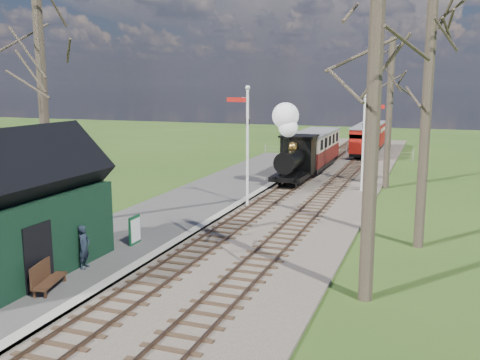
% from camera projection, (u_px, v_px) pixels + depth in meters
% --- Properties ---
extents(ground, '(140.00, 140.00, 0.00)m').
position_uv_depth(ground, '(50.00, 357.00, 12.49)').
color(ground, '#2A4916').
rests_on(ground, ground).
extents(distant_hills, '(114.40, 48.00, 22.02)m').
position_uv_depth(distant_hills, '(376.00, 247.00, 74.40)').
color(distant_hills, '#385B23').
rests_on(distant_hills, ground).
extents(ballast_bed, '(8.00, 60.00, 0.10)m').
position_uv_depth(ballast_bed, '(311.00, 188.00, 32.37)').
color(ballast_bed, brown).
rests_on(ballast_bed, ground).
extents(track_near, '(1.60, 60.00, 0.15)m').
position_uv_depth(track_near, '(290.00, 186.00, 32.80)').
color(track_near, brown).
rests_on(track_near, ground).
extents(track_far, '(1.60, 60.00, 0.15)m').
position_uv_depth(track_far, '(333.00, 189.00, 31.92)').
color(track_far, brown).
rests_on(track_far, ground).
extents(platform, '(5.00, 44.00, 0.20)m').
position_uv_depth(platform, '(181.00, 210.00, 26.59)').
color(platform, '#474442').
rests_on(platform, ground).
extents(coping_strip, '(0.40, 44.00, 0.21)m').
position_uv_depth(coping_strip, '(224.00, 214.00, 25.81)').
color(coping_strip, '#B2AD9E').
rests_on(coping_strip, ground).
extents(station_shed, '(3.25, 6.30, 4.78)m').
position_uv_depth(station_shed, '(20.00, 211.00, 17.23)').
color(station_shed, black).
rests_on(station_shed, platform).
extents(semaphore_near, '(1.22, 0.24, 6.22)m').
position_uv_depth(semaphore_near, '(246.00, 137.00, 26.89)').
color(semaphore_near, silver).
rests_on(semaphore_near, ground).
extents(semaphore_far, '(1.22, 0.24, 5.72)m').
position_uv_depth(semaphore_far, '(365.00, 135.00, 30.74)').
color(semaphore_far, silver).
rests_on(semaphore_far, ground).
extents(bare_trees, '(15.51, 22.39, 12.00)m').
position_uv_depth(bare_trees, '(247.00, 113.00, 20.44)').
color(bare_trees, '#382D23').
rests_on(bare_trees, ground).
extents(fence_line, '(12.60, 0.08, 1.00)m').
position_uv_depth(fence_line, '(336.00, 152.00, 45.56)').
color(fence_line, slate).
rests_on(fence_line, ground).
extents(locomotive, '(2.01, 4.69, 5.02)m').
position_uv_depth(locomotive, '(293.00, 149.00, 32.97)').
color(locomotive, black).
rests_on(locomotive, ground).
extents(coach, '(2.34, 8.03, 2.47)m').
position_uv_depth(coach, '(314.00, 148.00, 38.68)').
color(coach, black).
rests_on(coach, ground).
extents(red_carriage_a, '(2.06, 5.10, 2.17)m').
position_uv_depth(red_carriage_a, '(365.00, 141.00, 45.31)').
color(red_carriage_a, black).
rests_on(red_carriage_a, ground).
extents(red_carriage_b, '(2.06, 5.10, 2.17)m').
position_uv_depth(red_carriage_b, '(372.00, 135.00, 50.39)').
color(red_carriage_b, black).
rests_on(red_carriage_b, ground).
extents(sign_board, '(0.10, 0.75, 1.10)m').
position_uv_depth(sign_board, '(135.00, 230.00, 20.55)').
color(sign_board, '#0E4122').
rests_on(sign_board, platform).
extents(bench, '(0.83, 1.62, 0.89)m').
position_uv_depth(bench, '(46.00, 276.00, 16.04)').
color(bench, '#412717').
rests_on(bench, platform).
extents(person, '(0.42, 0.58, 1.47)m').
position_uv_depth(person, '(84.00, 247.00, 17.83)').
color(person, '#1B2431').
rests_on(person, platform).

